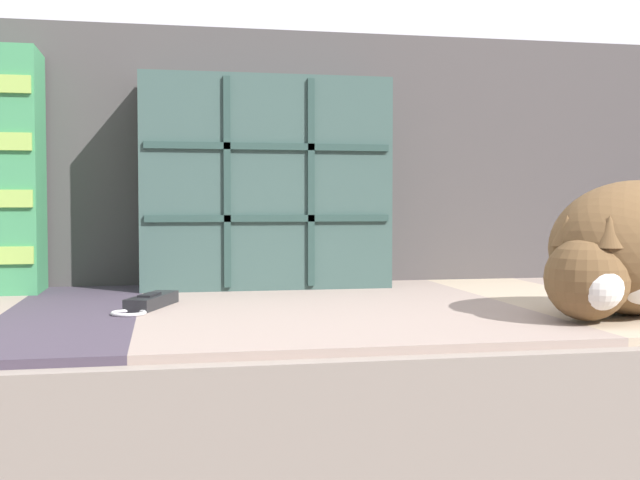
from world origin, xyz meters
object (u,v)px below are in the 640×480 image
(sleeping_cat, at_px, (633,252))
(game_remote_far, at_px, (150,302))
(couch, at_px, (262,437))
(throw_pillow_quilted, at_px, (265,183))

(sleeping_cat, relative_size, game_remote_far, 1.98)
(couch, relative_size, throw_pillow_quilted, 4.40)
(sleeping_cat, distance_m, game_remote_far, 0.69)
(throw_pillow_quilted, relative_size, sleeping_cat, 1.22)
(couch, bearing_deg, sleeping_cat, -26.14)
(couch, bearing_deg, game_remote_far, -169.57)
(throw_pillow_quilted, distance_m, sleeping_cat, 0.66)
(throw_pillow_quilted, height_order, game_remote_far, throw_pillow_quilted)
(game_remote_far, bearing_deg, throw_pillow_quilted, 52.24)
(sleeping_cat, height_order, game_remote_far, sleeping_cat)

